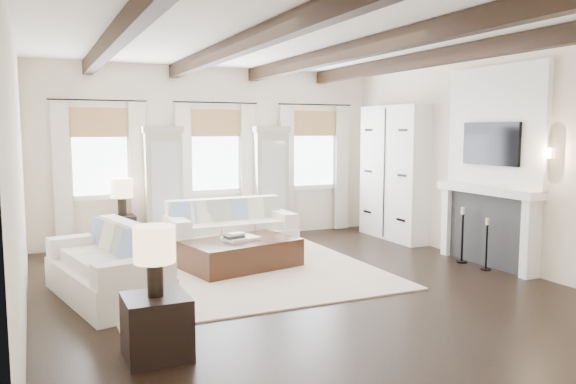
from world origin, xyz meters
name	(u,v)px	position (x,y,z in m)	size (l,w,h in m)	color
ground	(302,289)	(0.00, 0.00, 0.00)	(7.50, 7.50, 0.00)	black
room_shell	(322,141)	(0.75, 0.90, 1.89)	(6.54, 7.54, 3.22)	#F4E6CA
area_rug	(232,267)	(-0.46, 1.48, 0.01)	(3.86, 4.36, 0.02)	beige
sofa_back	(230,231)	(-0.15, 2.46, 0.37)	(2.10, 0.99, 0.89)	white
sofa_left	(112,269)	(-2.29, 0.66, 0.36)	(1.35, 2.21, 0.88)	white
ottoman	(241,254)	(-0.35, 1.39, 0.21)	(1.62, 1.01, 0.43)	black
tray	(241,238)	(-0.33, 1.42, 0.45)	(0.50, 0.38, 0.04)	white
book_lower	(234,237)	(-0.45, 1.38, 0.49)	(0.26, 0.20, 0.04)	#262628
book_upper	(237,234)	(-0.40, 1.40, 0.52)	(0.22, 0.17, 0.03)	beige
side_table_front	(157,326)	(-2.16, -1.40, 0.28)	(0.57, 0.57, 0.57)	black
lamp_front	(154,249)	(-2.16, -1.40, 1.00)	(0.37, 0.37, 0.64)	black
side_table_back	(123,233)	(-1.76, 3.35, 0.30)	(0.41, 0.41, 0.61)	black
lamp_back	(122,190)	(-1.76, 3.35, 1.04)	(0.37, 0.37, 0.63)	black
candlestick_near	(486,249)	(2.90, -0.23, 0.32)	(0.16, 0.16, 0.77)	black
candlestick_far	(462,240)	(2.90, 0.29, 0.36)	(0.18, 0.18, 0.87)	black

